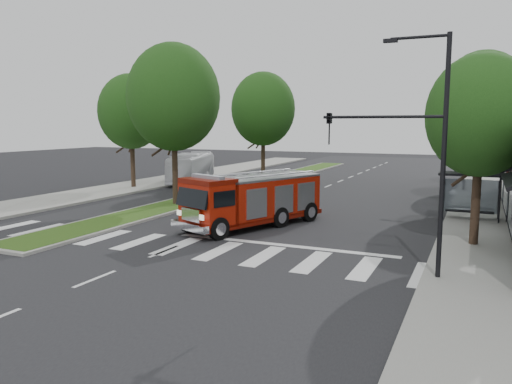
% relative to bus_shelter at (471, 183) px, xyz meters
% --- Properties ---
extents(ground, '(140.00, 140.00, 0.00)m').
position_rel_bus_shelter_xyz_m(ground, '(-11.20, -8.15, -2.04)').
color(ground, black).
rests_on(ground, ground).
extents(sidewalk_right, '(5.00, 80.00, 0.15)m').
position_rel_bus_shelter_xyz_m(sidewalk_right, '(1.30, 1.85, -1.96)').
color(sidewalk_right, gray).
rests_on(sidewalk_right, ground).
extents(sidewalk_left, '(5.00, 80.00, 0.15)m').
position_rel_bus_shelter_xyz_m(sidewalk_left, '(-25.70, 1.85, -1.96)').
color(sidewalk_left, gray).
rests_on(sidewalk_left, ground).
extents(median, '(3.00, 50.00, 0.15)m').
position_rel_bus_shelter_xyz_m(median, '(-17.20, 9.85, -1.96)').
color(median, gray).
rests_on(median, ground).
extents(bus_shelter, '(3.20, 1.60, 2.61)m').
position_rel_bus_shelter_xyz_m(bus_shelter, '(0.00, 0.00, 0.00)').
color(bus_shelter, black).
rests_on(bus_shelter, ground).
extents(tree_right_near, '(4.40, 4.40, 8.05)m').
position_rel_bus_shelter_xyz_m(tree_right_near, '(0.30, -6.15, 3.47)').
color(tree_right_near, black).
rests_on(tree_right_near, ground).
extents(tree_right_mid, '(5.60, 5.60, 9.72)m').
position_rel_bus_shelter_xyz_m(tree_right_mid, '(0.30, 5.85, 4.45)').
color(tree_right_mid, black).
rests_on(tree_right_mid, ground).
extents(tree_right_far, '(5.00, 5.00, 8.73)m').
position_rel_bus_shelter_xyz_m(tree_right_far, '(0.30, 15.85, 3.80)').
color(tree_right_far, black).
rests_on(tree_right_far, ground).
extents(tree_median_near, '(5.80, 5.80, 10.16)m').
position_rel_bus_shelter_xyz_m(tree_median_near, '(-17.20, -2.15, 4.77)').
color(tree_median_near, black).
rests_on(tree_median_near, ground).
extents(tree_median_far, '(5.60, 5.60, 9.72)m').
position_rel_bus_shelter_xyz_m(tree_median_far, '(-17.20, 11.85, 4.45)').
color(tree_median_far, black).
rests_on(tree_median_far, ground).
extents(tree_left_mid, '(5.20, 5.20, 9.16)m').
position_rel_bus_shelter_xyz_m(tree_left_mid, '(-25.20, 3.85, 4.12)').
color(tree_left_mid, black).
rests_on(tree_left_mid, ground).
extents(streetlight_right_near, '(4.08, 0.22, 8.00)m').
position_rel_bus_shelter_xyz_m(streetlight_right_near, '(-1.59, -11.65, 2.63)').
color(streetlight_right_near, black).
rests_on(streetlight_right_near, ground).
extents(streetlight_right_far, '(2.11, 0.20, 8.00)m').
position_rel_bus_shelter_xyz_m(streetlight_right_far, '(-0.85, 11.85, 2.44)').
color(streetlight_right_far, black).
rests_on(streetlight_right_far, ground).
extents(fire_engine, '(5.30, 8.49, 2.83)m').
position_rel_bus_shelter_xyz_m(fire_engine, '(-9.98, -6.06, -0.68)').
color(fire_engine, '#5D0E05').
rests_on(fire_engine, ground).
extents(city_bus, '(5.02, 9.67, 2.63)m').
position_rel_bus_shelter_xyz_m(city_bus, '(-23.20, 9.59, -0.72)').
color(city_bus, silver).
rests_on(city_bus, ground).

